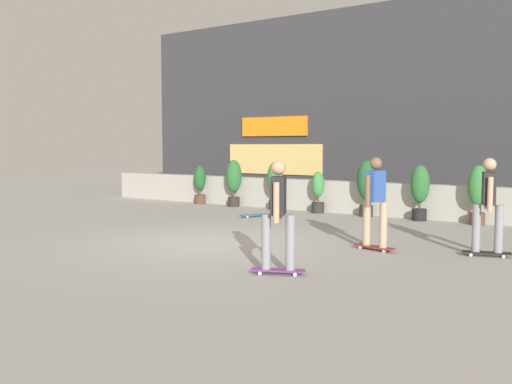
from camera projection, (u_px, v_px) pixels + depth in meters
ground_plane at (213, 243)px, 11.14m from camera, size 48.00×48.00×0.00m
planter_wall at (346, 197)px, 16.03m from camera, size 18.00×0.40×0.90m
building_backdrop at (399, 105)px, 19.08m from camera, size 20.00×2.08×6.50m
potted_plant_0 at (200, 183)px, 18.48m from camera, size 0.39×0.39×1.25m
potted_plant_1 at (234, 180)px, 17.68m from camera, size 0.49×0.49×1.46m
potted_plant_2 at (275, 182)px, 16.82m from camera, size 0.48×0.48×1.42m
potted_plant_3 at (318, 191)px, 16.02m from camera, size 0.36×0.36×1.17m
potted_plant_4 at (367, 184)px, 15.17m from camera, size 0.52×0.52×1.52m
potted_plant_5 at (420, 189)px, 14.35m from camera, size 0.47×0.47×1.42m
potted_plant_6 at (478, 191)px, 13.56m from camera, size 0.48×0.48×1.44m
skater_mid_plaza at (488, 202)px, 9.70m from camera, size 0.82×0.54×1.70m
skater_foreground at (278, 211)px, 8.33m from camera, size 0.81×0.52×1.70m
skater_far_left at (375, 199)px, 10.27m from camera, size 0.82×0.55×1.70m
skateboard_near_camera at (254, 215)px, 15.13m from camera, size 0.51×0.81×0.08m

